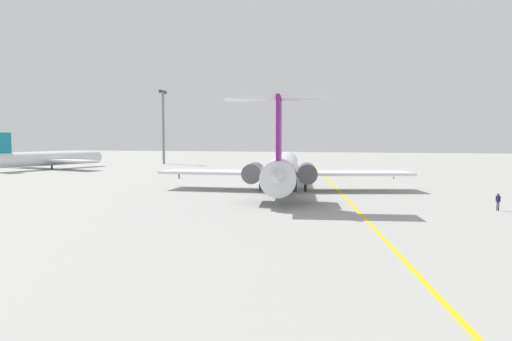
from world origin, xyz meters
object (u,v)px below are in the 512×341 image
object	(u,v)px
main_jetliner	(284,168)
airliner_mid_left	(55,158)
light_mast	(163,123)
safety_cone_nose	(394,177)
ground_crew_near_tail	(498,200)
ground_crew_near_nose	(179,172)

from	to	relation	value
main_jetliner	airliner_mid_left	bearing A→B (deg)	54.48
main_jetliner	light_mast	distance (m)	75.26
light_mast	safety_cone_nose	bearing A→B (deg)	-117.86
main_jetliner	ground_crew_near_tail	distance (m)	25.94
ground_crew_near_nose	safety_cone_nose	world-z (taller)	ground_crew_near_nose
ground_crew_near_tail	safety_cone_nose	world-z (taller)	ground_crew_near_tail
ground_crew_near_tail	main_jetliner	bearing A→B (deg)	95.85
ground_crew_near_nose	light_mast	distance (m)	51.35
airliner_mid_left	ground_crew_near_tail	size ratio (longest dim) A/B	16.42
safety_cone_nose	light_mast	world-z (taller)	light_mast
main_jetliner	safety_cone_nose	world-z (taller)	main_jetliner
airliner_mid_left	ground_crew_near_tail	xyz separation A→B (m)	(-40.41, -86.72, -1.43)
ground_crew_near_nose	airliner_mid_left	bearing A→B (deg)	-167.97
airliner_mid_left	ground_crew_near_nose	distance (m)	43.72
airliner_mid_left	safety_cone_nose	xyz separation A→B (m)	(-6.23, -78.14, -2.26)
ground_crew_near_nose	main_jetliner	bearing A→B (deg)	1.24
ground_crew_near_tail	light_mast	xyz separation A→B (m)	(67.53, 71.67, 10.76)
ground_crew_near_nose	ground_crew_near_tail	xyz separation A→B (m)	(-24.30, -46.11, -0.01)
airliner_mid_left	light_mast	size ratio (longest dim) A/B	1.34
airliner_mid_left	safety_cone_nose	size ratio (longest dim) A/B	51.96
main_jetliner	airliner_mid_left	xyz separation A→B (m)	(30.28, 62.93, -0.60)
safety_cone_nose	ground_crew_near_nose	bearing A→B (deg)	104.74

